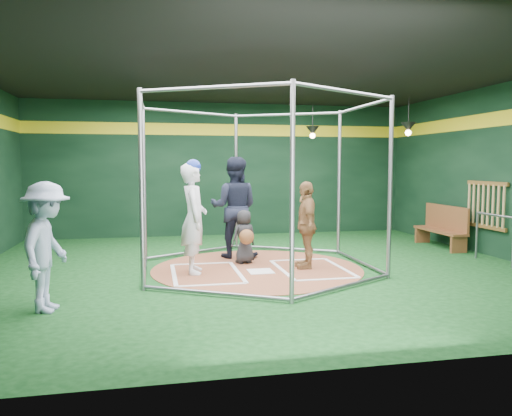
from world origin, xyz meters
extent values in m
cube|color=#0B3411|center=(0.00, 0.00, -0.01)|extent=(10.00, 9.00, 0.02)
cube|color=black|center=(0.00, 0.00, 3.50)|extent=(10.00, 9.00, 0.02)
cube|color=black|center=(0.00, 4.50, 1.75)|extent=(10.00, 0.10, 3.50)
cube|color=black|center=(0.00, -4.50, 1.75)|extent=(10.00, 0.10, 3.50)
cube|color=black|center=(5.00, 0.00, 1.75)|extent=(0.10, 9.00, 3.50)
cube|color=yellow|center=(0.00, 4.47, 2.80)|extent=(10.00, 0.01, 0.30)
cube|color=yellow|center=(4.97, 0.00, 2.80)|extent=(0.01, 9.00, 0.30)
cylinder|color=brown|center=(0.00, 0.00, 0.01)|extent=(3.80, 3.80, 0.01)
cube|color=white|center=(0.00, -0.30, 0.02)|extent=(0.43, 0.43, 0.01)
cube|color=white|center=(-0.95, 0.60, 0.02)|extent=(1.10, 0.07, 0.01)
cube|color=white|center=(-0.95, -1.10, 0.02)|extent=(1.10, 0.07, 0.01)
cube|color=white|center=(-1.50, -0.25, 0.02)|extent=(0.07, 1.70, 0.01)
cube|color=white|center=(-0.40, -0.25, 0.02)|extent=(0.07, 1.70, 0.01)
cube|color=white|center=(0.95, 0.60, 0.02)|extent=(1.10, 0.07, 0.01)
cube|color=white|center=(0.95, -1.10, 0.02)|extent=(1.10, 0.07, 0.01)
cube|color=white|center=(0.40, -0.25, 0.02)|extent=(0.07, 1.70, 0.01)
cube|color=white|center=(1.50, -0.25, 0.02)|extent=(0.07, 1.70, 0.01)
cylinder|color=gray|center=(1.99, 1.15, 1.50)|extent=(0.07, 0.07, 3.00)
cylinder|color=gray|center=(0.00, 2.30, 1.50)|extent=(0.07, 0.07, 3.00)
cylinder|color=gray|center=(-1.99, 1.15, 1.50)|extent=(0.07, 0.07, 3.00)
cylinder|color=gray|center=(-1.99, -1.15, 1.50)|extent=(0.07, 0.07, 3.00)
cylinder|color=gray|center=(0.00, -2.30, 1.50)|extent=(0.07, 0.07, 3.00)
cylinder|color=gray|center=(1.99, -1.15, 1.50)|extent=(0.07, 0.07, 3.00)
cylinder|color=gray|center=(1.00, 1.72, 2.95)|extent=(2.02, 1.20, 0.06)
cylinder|color=gray|center=(1.00, 1.72, 0.05)|extent=(2.02, 1.20, 0.06)
cylinder|color=gray|center=(-1.00, 1.72, 2.95)|extent=(2.02, 1.20, 0.06)
cylinder|color=gray|center=(-1.00, 1.72, 0.05)|extent=(2.02, 1.20, 0.06)
cylinder|color=gray|center=(-1.99, 0.00, 2.95)|extent=(0.06, 2.30, 0.06)
cylinder|color=gray|center=(-1.99, 0.00, 0.05)|extent=(0.06, 2.30, 0.06)
cylinder|color=gray|center=(-1.00, -1.73, 2.95)|extent=(2.02, 1.20, 0.06)
cylinder|color=gray|center=(-1.00, -1.73, 0.05)|extent=(2.02, 1.20, 0.06)
cylinder|color=gray|center=(1.00, -1.73, 2.95)|extent=(2.02, 1.20, 0.06)
cylinder|color=gray|center=(1.00, -1.73, 0.05)|extent=(2.02, 1.20, 0.06)
cylinder|color=gray|center=(1.99, 0.00, 2.95)|extent=(0.06, 2.30, 0.06)
cylinder|color=gray|center=(1.99, 0.00, 0.05)|extent=(0.06, 2.30, 0.06)
cube|color=brown|center=(4.94, 0.40, 1.50)|extent=(0.05, 1.25, 0.08)
cube|color=brown|center=(4.94, 0.40, 0.60)|extent=(0.05, 1.25, 0.08)
cylinder|color=tan|center=(4.92, -0.15, 1.05)|extent=(0.06, 0.06, 0.85)
cylinder|color=tan|center=(4.92, 0.01, 1.05)|extent=(0.06, 0.06, 0.85)
cylinder|color=tan|center=(4.92, 0.16, 1.05)|extent=(0.06, 0.06, 0.85)
cylinder|color=tan|center=(4.92, 0.32, 1.05)|extent=(0.06, 0.06, 0.85)
cylinder|color=tan|center=(4.92, 0.48, 1.05)|extent=(0.06, 0.06, 0.85)
cylinder|color=tan|center=(4.92, 0.64, 1.05)|extent=(0.06, 0.06, 0.85)
cylinder|color=tan|center=(4.92, 0.79, 1.05)|extent=(0.06, 0.06, 0.85)
cylinder|color=tan|center=(4.92, 0.95, 1.05)|extent=(0.06, 0.06, 0.85)
cone|color=black|center=(2.20, 3.60, 2.75)|extent=(0.34, 0.34, 0.22)
sphere|color=#FFD899|center=(2.20, 3.60, 2.62)|extent=(0.14, 0.14, 0.14)
cylinder|color=black|center=(2.20, 3.60, 3.10)|extent=(0.02, 0.02, 0.70)
cone|color=black|center=(4.00, 2.00, 2.75)|extent=(0.34, 0.34, 0.22)
sphere|color=#FFD899|center=(4.00, 2.00, 2.62)|extent=(0.14, 0.14, 0.14)
cylinder|color=black|center=(4.00, 2.00, 3.10)|extent=(0.02, 0.02, 0.70)
imported|color=silver|center=(-1.14, -0.14, 0.96)|extent=(0.49, 0.72, 1.90)
sphere|color=navy|center=(-1.14, -0.14, 1.85)|extent=(0.26, 0.26, 0.26)
imported|color=tan|center=(0.89, -0.11, 0.80)|extent=(0.51, 0.97, 1.57)
imported|color=black|center=(-0.14, 0.53, 0.52)|extent=(0.58, 0.47, 1.02)
sphere|color=brown|center=(-0.14, 0.28, 0.55)|extent=(0.28, 0.28, 0.28)
imported|color=black|center=(-0.23, 1.18, 1.03)|extent=(1.16, 1.01, 2.03)
imported|color=#98A9C9|center=(-3.17, -2.00, 0.84)|extent=(0.78, 1.17, 1.67)
cube|color=brown|center=(4.55, 1.46, 0.38)|extent=(0.38, 1.65, 0.05)
cube|color=brown|center=(4.71, 1.46, 0.69)|extent=(0.05, 1.65, 0.55)
cube|color=brown|center=(4.55, 0.73, 0.18)|extent=(0.37, 0.07, 0.37)
cube|color=brown|center=(4.55, 2.19, 0.18)|extent=(0.37, 0.07, 0.37)
cylinder|color=slate|center=(4.55, 0.13, 0.47)|extent=(0.05, 0.05, 0.94)
cylinder|color=slate|center=(4.55, -0.39, 0.92)|extent=(0.05, 1.05, 0.05)
camera|label=1|loc=(-1.82, -8.71, 1.89)|focal=35.00mm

